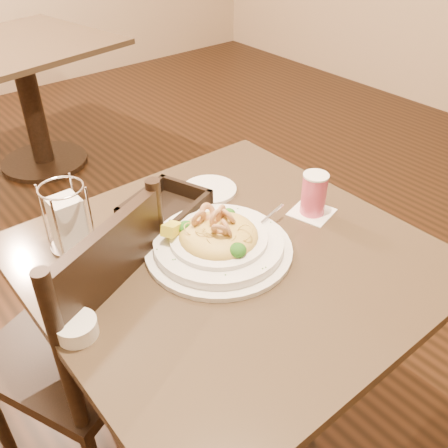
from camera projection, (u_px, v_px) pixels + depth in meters
ground at (228, 431)px, 1.65m from camera, size 7.00×7.00×0.00m
main_table at (229, 322)px, 1.35m from camera, size 0.90×0.90×0.75m
background_table at (27, 84)px, 2.85m from camera, size 1.06×1.06×0.75m
dining_chair_near at (87, 341)px, 1.32m from camera, size 0.55×0.55×0.93m
pasta_bowl at (218, 241)px, 1.21m from camera, size 0.40×0.36×0.12m
drink_glass at (314, 194)px, 1.33m from camera, size 0.13×0.13×0.12m
bread_basket at (166, 211)px, 1.33m from camera, size 0.25×0.23×0.06m
napkin_caddy at (68, 221)px, 1.20m from camera, size 0.11×0.11×0.17m
side_plate at (209, 190)px, 1.45m from camera, size 0.20×0.20×0.01m
butter_ramekin at (77, 328)px, 1.00m from camera, size 0.10×0.10×0.04m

